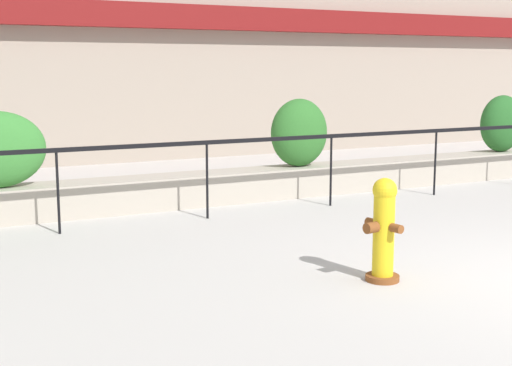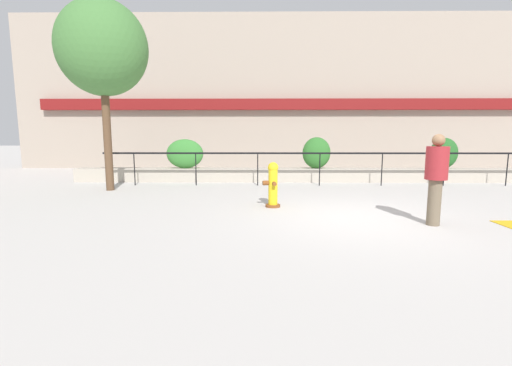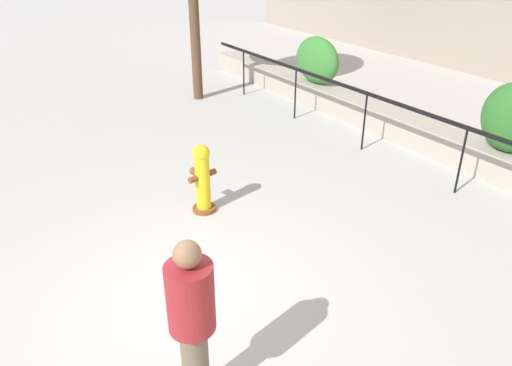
{
  "view_description": "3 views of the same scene",
  "coord_description": "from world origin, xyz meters",
  "views": [
    {
      "loc": [
        -6.19,
        -4.54,
        2.19
      ],
      "look_at": [
        -2.34,
        2.96,
        0.82
      ],
      "focal_mm": 50.0,
      "sensor_mm": 36.0,
      "label": 1
    },
    {
      "loc": [
        -2.08,
        -6.88,
        1.67
      ],
      "look_at": [
        -2.16,
        1.45,
        0.55
      ],
      "focal_mm": 24.0,
      "sensor_mm": 36.0,
      "label": 2
    },
    {
      "loc": [
        4.17,
        -1.77,
        3.86
      ],
      "look_at": [
        -1.31,
        1.87,
        0.48
      ],
      "focal_mm": 35.0,
      "sensor_mm": 36.0,
      "label": 3
    }
  ],
  "objects": [
    {
      "name": "fire_hydrant",
      "position": [
        -1.76,
        1.22,
        0.55
      ],
      "size": [
        0.46,
        0.48,
        1.08
      ],
      "color": "brown",
      "rests_on": "ground"
    },
    {
      "name": "fence_railing_segment",
      "position": [
        -0.0,
        4.9,
        1.02
      ],
      "size": [
        15.0,
        0.05,
        1.15
      ],
      "color": "black",
      "rests_on": "ground"
    },
    {
      "name": "pedestrian",
      "position": [
        1.25,
        -0.46,
        0.99
      ],
      "size": [
        0.52,
        0.52,
        1.73
      ],
      "color": "brown",
      "rests_on": "ground"
    },
    {
      "name": "hedge_bush_0",
      "position": [
        -4.89,
        6.0,
        1.05
      ],
      "size": [
        1.39,
        0.62,
        1.09
      ],
      "primitive_type": "ellipsoid",
      "color": "#387F33",
      "rests_on": "planter_wall_low"
    },
    {
      "name": "hedge_bush_1",
      "position": [
        0.06,
        6.0,
        1.08
      ],
      "size": [
        1.05,
        0.7,
        1.17
      ],
      "primitive_type": "ellipsoid",
      "color": "#2D6B28",
      "rests_on": "planter_wall_low"
    },
    {
      "name": "ground_plane",
      "position": [
        0.0,
        0.0,
        0.0
      ],
      "size": [
        120.0,
        120.0,
        0.0
      ],
      "primitive_type": "plane",
      "color": "#BCB7B2"
    },
    {
      "name": "planter_wall_low",
      "position": [
        0.0,
        6.0,
        0.25
      ],
      "size": [
        18.0,
        0.7,
        0.5
      ],
      "primitive_type": "cube",
      "color": "#ADA393",
      "rests_on": "ground"
    }
  ]
}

